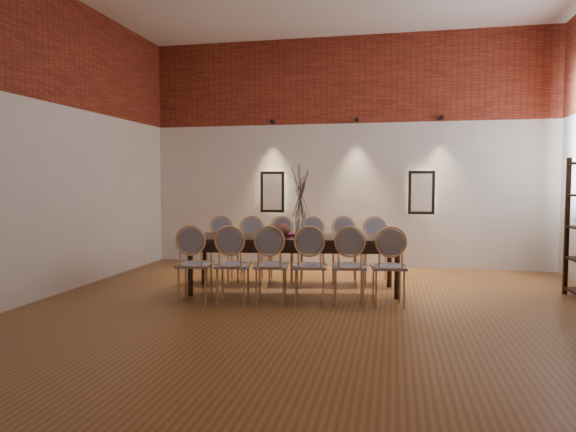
% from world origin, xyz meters
% --- Properties ---
extents(floor, '(7.00, 7.00, 0.02)m').
position_xyz_m(floor, '(0.00, 0.00, -0.01)').
color(floor, brown).
rests_on(floor, ground).
extents(wall_back, '(7.00, 0.10, 4.00)m').
position_xyz_m(wall_back, '(0.00, 3.55, 2.00)').
color(wall_back, silver).
rests_on(wall_back, ground).
extents(wall_front, '(7.00, 0.10, 4.00)m').
position_xyz_m(wall_front, '(0.00, -3.55, 2.00)').
color(wall_front, silver).
rests_on(wall_front, ground).
extents(wall_left, '(0.10, 7.00, 4.00)m').
position_xyz_m(wall_left, '(-3.55, 0.00, 2.00)').
color(wall_left, silver).
rests_on(wall_left, ground).
extents(brick_band_back, '(7.00, 0.02, 1.50)m').
position_xyz_m(brick_band_back, '(0.00, 3.48, 3.25)').
color(brick_band_back, maroon).
rests_on(brick_band_back, ground).
extents(brick_band_left, '(0.02, 7.00, 1.50)m').
position_xyz_m(brick_band_left, '(-3.48, 0.00, 3.25)').
color(brick_band_left, maroon).
rests_on(brick_band_left, ground).
extents(niche_left, '(0.36, 0.06, 0.66)m').
position_xyz_m(niche_left, '(-1.30, 3.45, 1.30)').
color(niche_left, '#FFEAC6').
rests_on(niche_left, wall_back).
extents(niche_right, '(0.36, 0.06, 0.66)m').
position_xyz_m(niche_right, '(1.30, 3.45, 1.30)').
color(niche_right, '#FFEAC6').
rests_on(niche_right, wall_back).
extents(spot_fixture_left, '(0.08, 0.10, 0.08)m').
position_xyz_m(spot_fixture_left, '(-1.30, 3.42, 2.55)').
color(spot_fixture_left, black).
rests_on(spot_fixture_left, wall_back).
extents(spot_fixture_mid, '(0.08, 0.10, 0.08)m').
position_xyz_m(spot_fixture_mid, '(0.20, 3.42, 2.55)').
color(spot_fixture_mid, black).
rests_on(spot_fixture_mid, wall_back).
extents(spot_fixture_right, '(0.08, 0.10, 0.08)m').
position_xyz_m(spot_fixture_right, '(1.60, 3.42, 2.55)').
color(spot_fixture_right, black).
rests_on(spot_fixture_right, wall_back).
extents(dining_table, '(2.91, 1.27, 0.75)m').
position_xyz_m(dining_table, '(-0.47, 1.19, 0.38)').
color(dining_table, black).
rests_on(dining_table, floor).
extents(chair_near_a, '(0.49, 0.49, 0.94)m').
position_xyz_m(chair_near_a, '(-1.53, 0.31, 0.47)').
color(chair_near_a, tan).
rests_on(chair_near_a, floor).
extents(chair_near_b, '(0.49, 0.49, 0.94)m').
position_xyz_m(chair_near_b, '(-1.07, 0.37, 0.47)').
color(chair_near_b, tan).
rests_on(chair_near_b, floor).
extents(chair_near_c, '(0.49, 0.49, 0.94)m').
position_xyz_m(chair_near_c, '(-0.60, 0.43, 0.47)').
color(chair_near_c, tan).
rests_on(chair_near_c, floor).
extents(chair_near_d, '(0.49, 0.49, 0.94)m').
position_xyz_m(chair_near_d, '(-0.14, 0.50, 0.47)').
color(chair_near_d, tan).
rests_on(chair_near_d, floor).
extents(chair_near_e, '(0.49, 0.49, 0.94)m').
position_xyz_m(chair_near_e, '(0.33, 0.56, 0.47)').
color(chair_near_e, tan).
rests_on(chair_near_e, floor).
extents(chair_near_f, '(0.49, 0.49, 0.94)m').
position_xyz_m(chair_near_f, '(0.79, 0.62, 0.47)').
color(chair_near_f, tan).
rests_on(chair_near_f, floor).
extents(chair_far_a, '(0.49, 0.49, 0.94)m').
position_xyz_m(chair_far_a, '(-1.73, 1.76, 0.47)').
color(chair_far_a, tan).
rests_on(chair_far_a, floor).
extents(chair_far_b, '(0.49, 0.49, 0.94)m').
position_xyz_m(chair_far_b, '(-1.27, 1.82, 0.47)').
color(chair_far_b, tan).
rests_on(chair_far_b, floor).
extents(chair_far_c, '(0.49, 0.49, 0.94)m').
position_xyz_m(chair_far_c, '(-0.80, 1.89, 0.47)').
color(chair_far_c, tan).
rests_on(chair_far_c, floor).
extents(chair_far_d, '(0.49, 0.49, 0.94)m').
position_xyz_m(chair_far_d, '(-0.34, 1.95, 0.47)').
color(chair_far_d, tan).
rests_on(chair_far_d, floor).
extents(chair_far_e, '(0.49, 0.49, 0.94)m').
position_xyz_m(chair_far_e, '(0.13, 2.01, 0.47)').
color(chair_far_e, tan).
rests_on(chair_far_e, floor).
extents(chair_far_f, '(0.49, 0.49, 0.94)m').
position_xyz_m(chair_far_f, '(0.59, 2.07, 0.47)').
color(chair_far_f, tan).
rests_on(chair_far_f, floor).
extents(vase, '(0.14, 0.14, 0.30)m').
position_xyz_m(vase, '(-0.39, 1.20, 0.90)').
color(vase, silver).
rests_on(vase, dining_table).
extents(dried_branches, '(0.50, 0.50, 0.70)m').
position_xyz_m(dried_branches, '(-0.39, 1.20, 1.35)').
color(dried_branches, '#473B2F').
rests_on(dried_branches, vase).
extents(bowl, '(0.24, 0.24, 0.18)m').
position_xyz_m(bowl, '(-0.63, 1.12, 0.84)').
color(bowl, brown).
rests_on(bowl, dining_table).
extents(book, '(0.28, 0.21, 0.03)m').
position_xyz_m(book, '(-0.55, 1.23, 0.77)').
color(book, '#932057').
rests_on(book, dining_table).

